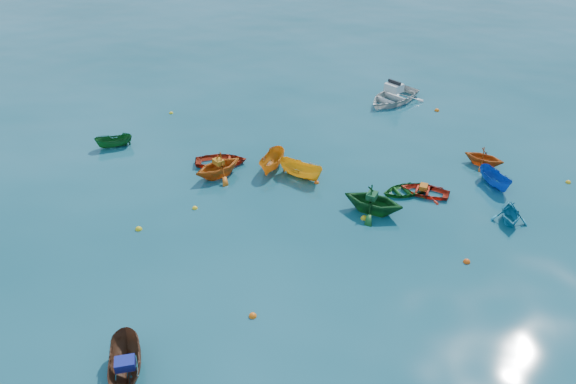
# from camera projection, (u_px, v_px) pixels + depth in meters

# --- Properties ---
(ground) EXTENTS (160.00, 160.00, 0.00)m
(ground) POSITION_uv_depth(u_px,v_px,m) (265.00, 251.00, 28.09)
(ground) COLOR #0A3E4A
(ground) RESTS_ON ground
(sampan_brown_mid) EXTENTS (2.51, 3.46, 1.26)m
(sampan_brown_mid) POSITION_uv_depth(u_px,v_px,m) (128.00, 375.00, 21.58)
(sampan_brown_mid) COLOR #57321F
(sampan_brown_mid) RESTS_ON ground
(dinghy_orange_w) EXTENTS (4.03, 4.11, 1.64)m
(dinghy_orange_w) POSITION_uv_depth(u_px,v_px,m) (219.00, 176.00, 34.31)
(dinghy_orange_w) COLOR #D36113
(dinghy_orange_w) RESTS_ON ground
(sampan_yellow_mid) EXTENTS (3.20, 2.13, 1.16)m
(sampan_yellow_mid) POSITION_uv_depth(u_px,v_px,m) (301.00, 177.00, 34.18)
(sampan_yellow_mid) COLOR #F1A415
(sampan_yellow_mid) RESTS_ON ground
(dinghy_green_e) EXTENTS (3.29, 3.01, 0.56)m
(dinghy_green_e) POSITION_uv_depth(u_px,v_px,m) (404.00, 193.00, 32.66)
(dinghy_green_e) COLOR #135417
(dinghy_green_e) RESTS_ON ground
(dinghy_cyan_se) EXTENTS (1.99, 2.30, 1.20)m
(dinghy_cyan_se) POSITION_uv_depth(u_px,v_px,m) (508.00, 221.00, 30.30)
(dinghy_cyan_se) COLOR teal
(dinghy_cyan_se) RESTS_ON ground
(dinghy_red_nw) EXTENTS (3.79, 3.19, 0.67)m
(dinghy_red_nw) POSITION_uv_depth(u_px,v_px,m) (221.00, 164.00, 35.56)
(dinghy_red_nw) COLOR #A9240E
(dinghy_red_nw) RESTS_ON ground
(sampan_orange_n) EXTENTS (1.43, 3.08, 1.15)m
(sampan_orange_n) POSITION_uv_depth(u_px,v_px,m) (272.00, 169.00, 35.05)
(sampan_orange_n) COLOR orange
(sampan_orange_n) RESTS_ON ground
(dinghy_green_n) EXTENTS (3.83, 3.48, 1.74)m
(dinghy_green_n) POSITION_uv_depth(u_px,v_px,m) (372.00, 212.00, 31.00)
(dinghy_green_n) COLOR #12511D
(dinghy_green_n) RESTS_ON ground
(dinghy_red_ne) EXTENTS (3.03, 2.35, 0.58)m
(dinghy_red_ne) POSITION_uv_depth(u_px,v_px,m) (424.00, 193.00, 32.61)
(dinghy_red_ne) COLOR red
(dinghy_red_ne) RESTS_ON ground
(sampan_blue_far) EXTENTS (2.23, 2.80, 1.03)m
(sampan_blue_far) POSITION_uv_depth(u_px,v_px,m) (494.00, 185.00, 33.37)
(sampan_blue_far) COLOR #0D43AA
(sampan_blue_far) RESTS_ON ground
(dinghy_orange_far) EXTENTS (3.02, 2.82, 1.29)m
(dinghy_orange_far) POSITION_uv_depth(u_px,v_px,m) (483.00, 165.00, 35.47)
(dinghy_orange_far) COLOR #C45012
(dinghy_orange_far) RESTS_ON ground
(sampan_green_far) EXTENTS (2.54, 2.02, 0.93)m
(sampan_green_far) POSITION_uv_depth(u_px,v_px,m) (115.00, 147.00, 37.53)
(sampan_green_far) COLOR #13511E
(sampan_green_far) RESTS_ON ground
(motorboat_white) EXTENTS (5.74, 6.13, 1.64)m
(motorboat_white) POSITION_uv_depth(u_px,v_px,m) (392.00, 102.00, 44.01)
(motorboat_white) COLOR silver
(motorboat_white) RESTS_ON ground
(tarp_blue_a) EXTENTS (0.91, 0.83, 0.36)m
(tarp_blue_a) POSITION_uv_depth(u_px,v_px,m) (125.00, 364.00, 21.02)
(tarp_blue_a) COLOR navy
(tarp_blue_a) RESTS_ON sampan_brown_mid
(tarp_orange_a) EXTENTS (0.81, 0.78, 0.31)m
(tarp_orange_a) POSITION_uv_depth(u_px,v_px,m) (218.00, 162.00, 33.82)
(tarp_orange_a) COLOR #C57014
(tarp_orange_a) RESTS_ON dinghy_orange_w
(tarp_green_b) EXTENTS (0.65, 0.77, 0.33)m
(tarp_green_b) POSITION_uv_depth(u_px,v_px,m) (372.00, 196.00, 30.49)
(tarp_green_b) COLOR #134C26
(tarp_green_b) RESTS_ON dinghy_green_n
(tarp_orange_b) EXTENTS (0.50, 0.62, 0.27)m
(tarp_orange_b) POSITION_uv_depth(u_px,v_px,m) (424.00, 187.00, 32.42)
(tarp_orange_b) COLOR #C96314
(tarp_orange_b) RESTS_ON dinghy_red_ne
(buoy_ye_a) EXTENTS (0.30, 0.30, 0.30)m
(buoy_ye_a) POSITION_uv_depth(u_px,v_px,m) (195.00, 208.00, 31.29)
(buoy_ye_a) COLOR yellow
(buoy_ye_a) RESTS_ON ground
(buoy_or_b) EXTENTS (0.35, 0.35, 0.35)m
(buoy_or_b) POSITION_uv_depth(u_px,v_px,m) (253.00, 316.00, 24.22)
(buoy_or_b) COLOR orange
(buoy_or_b) RESTS_ON ground
(buoy_ye_b) EXTENTS (0.36, 0.36, 0.36)m
(buoy_ye_b) POSITION_uv_depth(u_px,v_px,m) (139.00, 230.00, 29.60)
(buoy_ye_b) COLOR gold
(buoy_ye_b) RESTS_ON ground
(buoy_or_c) EXTENTS (0.29, 0.29, 0.29)m
(buoy_or_c) POSITION_uv_depth(u_px,v_px,m) (317.00, 183.00, 33.61)
(buoy_or_c) COLOR #ED560C
(buoy_or_c) RESTS_ON ground
(buoy_ye_c) EXTENTS (0.38, 0.38, 0.38)m
(buoy_ye_c) POSITION_uv_depth(u_px,v_px,m) (364.00, 219.00, 30.44)
(buoy_ye_c) COLOR gold
(buoy_ye_c) RESTS_ON ground
(buoy_or_d) EXTENTS (0.35, 0.35, 0.35)m
(buoy_or_d) POSITION_uv_depth(u_px,v_px,m) (467.00, 262.00, 27.32)
(buoy_or_d) COLOR #E74C0C
(buoy_or_d) RESTS_ON ground
(buoy_ye_d) EXTENTS (0.29, 0.29, 0.29)m
(buoy_ye_d) POSITION_uv_depth(u_px,v_px,m) (171.00, 113.00, 42.12)
(buoy_ye_d) COLOR yellow
(buoy_ye_d) RESTS_ON ground
(buoy_or_e) EXTENTS (0.37, 0.37, 0.37)m
(buoy_or_e) POSITION_uv_depth(u_px,v_px,m) (437.00, 111.00, 42.52)
(buoy_or_e) COLOR #E5600C
(buoy_or_e) RESTS_ON ground
(buoy_ye_e) EXTENTS (0.32, 0.32, 0.32)m
(buoy_ye_e) POSITION_uv_depth(u_px,v_px,m) (568.00, 183.00, 33.64)
(buoy_ye_e) COLOR gold
(buoy_ye_e) RESTS_ON ground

